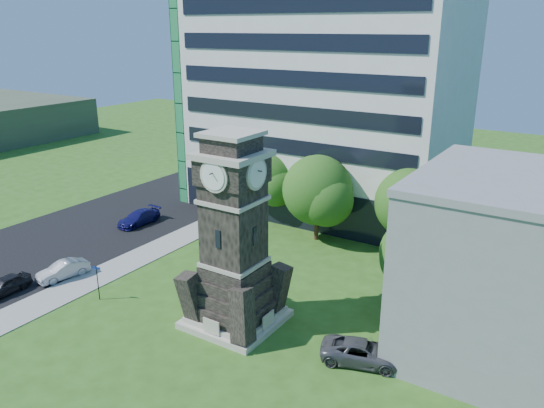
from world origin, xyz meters
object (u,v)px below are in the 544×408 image
Objects in this scene: clock_tower at (234,245)px; park_bench at (221,308)px; car_street_north at (139,218)px; car_street_mid at (63,270)px; street_sign at (97,279)px; car_street_south at (5,285)px; car_east_lot at (363,352)px.

clock_tower is 4.93m from park_bench.
car_street_mid is at bearing -70.32° from car_street_north.
clock_tower reaches higher than park_bench.
car_street_north is 14.71m from street_sign.
clock_tower is 3.36× the size of car_street_south.
car_street_north is 2.39× the size of park_bench.
clock_tower reaches higher than street_sign.
car_street_south is 3.99m from car_street_mid.
street_sign is (-8.38, -2.82, 1.07)m from park_bench.
street_sign is at bearing 82.01° from car_east_lot.
car_street_south is 0.81× the size of car_street_north.
street_sign is (4.89, -0.78, 0.96)m from car_street_mid.
car_street_south is 1.93× the size of park_bench.
clock_tower reaches higher than car_street_south.
car_street_mid is 5.04m from street_sign.
car_street_mid is 1.50× the size of street_sign.
park_bench is at bearing 19.92° from car_street_mid.
car_street_south is 1.44× the size of street_sign.
clock_tower is at bearing -25.32° from car_street_north.
car_street_mid is 11.74m from car_street_north.
car_east_lot is at bearing 16.89° from car_street_mid.
car_east_lot is (24.40, 6.06, 0.03)m from car_street_south.
street_sign is at bearing -52.87° from car_street_north.
car_street_south is at bearing -79.76° from car_street_north.
car_street_south is at bearing -153.18° from park_bench.
car_street_north is (-18.18, 9.19, -4.63)m from clock_tower.
car_east_lot is (23.03, 2.31, 0.02)m from car_street_mid.
car_street_south is at bearing -98.95° from car_street_mid.
park_bench is (14.64, 5.79, -0.11)m from car_street_south.
car_street_north is at bearing 95.58° from car_street_south.
street_sign is at bearing -156.14° from park_bench.
car_east_lot is 1.85× the size of street_sign.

